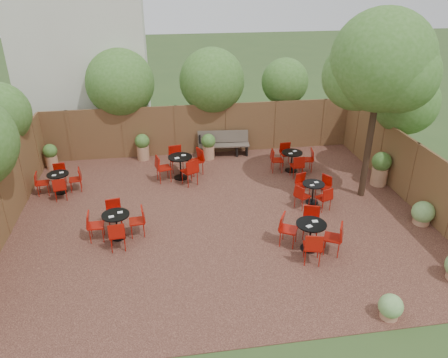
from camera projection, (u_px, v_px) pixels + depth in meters
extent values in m
plane|color=#354F23|center=(221.00, 217.00, 12.88)|extent=(80.00, 80.00, 0.00)
cube|color=#341B15|center=(221.00, 216.00, 12.88)|extent=(12.00, 10.00, 0.02)
cube|color=#512F1E|center=(202.00, 129.00, 16.87)|extent=(12.00, 0.08, 2.00)
cube|color=#512F1E|center=(1.00, 203.00, 11.61)|extent=(0.08, 10.00, 2.00)
cube|color=#512F1E|center=(412.00, 173.00, 13.27)|extent=(0.08, 10.00, 2.00)
cube|color=beige|center=(83.00, 41.00, 17.59)|extent=(5.00, 4.00, 8.00)
sphere|color=#3A6721|center=(120.00, 83.00, 16.30)|extent=(2.58, 2.58, 2.58)
sphere|color=#3A6721|center=(212.00, 81.00, 16.70)|extent=(2.53, 2.53, 2.53)
sphere|color=#3A6721|center=(285.00, 82.00, 17.37)|extent=(1.89, 1.89, 1.89)
sphere|color=#3A6721|center=(406.00, 102.00, 14.40)|extent=(2.16, 2.16, 2.16)
cylinder|color=black|center=(371.00, 129.00, 13.08)|extent=(0.26, 0.26, 4.55)
sphere|color=#3A6721|center=(382.00, 61.00, 12.18)|extent=(2.95, 2.95, 2.95)
sphere|color=#3A6721|center=(357.00, 76.00, 12.68)|extent=(2.06, 2.06, 2.06)
sphere|color=#3A6721|center=(401.00, 74.00, 12.02)|extent=(2.15, 2.15, 2.15)
cube|color=brown|center=(219.00, 145.00, 16.79)|extent=(1.61, 0.60, 0.05)
cube|color=brown|center=(218.00, 136.00, 16.85)|extent=(1.58, 0.25, 0.48)
cube|color=black|center=(201.00, 152.00, 16.80)|extent=(0.10, 0.48, 0.42)
cube|color=black|center=(237.00, 150.00, 17.00)|extent=(0.10, 0.48, 0.42)
cube|color=brown|center=(229.00, 145.00, 16.85)|extent=(1.60, 0.62, 0.05)
cube|color=brown|center=(228.00, 136.00, 16.91)|extent=(1.56, 0.27, 0.47)
cube|color=black|center=(211.00, 151.00, 16.86)|extent=(0.11, 0.47, 0.42)
cube|color=black|center=(247.00, 149.00, 17.05)|extent=(0.11, 0.47, 0.42)
cylinder|color=black|center=(118.00, 237.00, 11.85)|extent=(0.43, 0.43, 0.03)
cylinder|color=black|center=(117.00, 226.00, 11.70)|extent=(0.05, 0.05, 0.69)
cylinder|color=black|center=(115.00, 215.00, 11.54)|extent=(0.75, 0.75, 0.03)
cube|color=white|center=(120.00, 212.00, 11.62)|extent=(0.15, 0.11, 0.01)
cube|color=white|center=(111.00, 217.00, 11.42)|extent=(0.15, 0.11, 0.01)
cylinder|color=black|center=(309.00, 248.00, 11.38)|extent=(0.46, 0.46, 0.03)
cylinder|color=black|center=(310.00, 236.00, 11.21)|extent=(0.05, 0.05, 0.73)
cylinder|color=black|center=(311.00, 224.00, 11.05)|extent=(0.79, 0.79, 0.03)
cube|color=white|center=(315.00, 221.00, 11.13)|extent=(0.17, 0.15, 0.02)
cube|color=white|center=(309.00, 226.00, 10.91)|extent=(0.17, 0.15, 0.02)
cylinder|color=black|center=(61.00, 192.00, 14.21)|extent=(0.40, 0.40, 0.03)
cylinder|color=black|center=(59.00, 183.00, 14.07)|extent=(0.05, 0.05, 0.64)
cylinder|color=black|center=(58.00, 174.00, 13.92)|extent=(0.70, 0.70, 0.03)
cube|color=white|center=(62.00, 172.00, 14.00)|extent=(0.14, 0.11, 0.01)
cube|color=white|center=(54.00, 175.00, 13.81)|extent=(0.14, 0.11, 0.01)
cylinder|color=black|center=(291.00, 170.00, 15.74)|extent=(0.43, 0.43, 0.03)
cylinder|color=black|center=(292.00, 162.00, 15.59)|extent=(0.05, 0.05, 0.69)
cylinder|color=black|center=(292.00, 153.00, 15.43)|extent=(0.75, 0.75, 0.03)
cube|color=white|center=(295.00, 151.00, 15.51)|extent=(0.14, 0.11, 0.01)
cube|color=white|center=(291.00, 153.00, 15.30)|extent=(0.14, 0.11, 0.01)
cylinder|color=black|center=(181.00, 177.00, 15.20)|extent=(0.48, 0.48, 0.03)
cylinder|color=black|center=(181.00, 167.00, 15.03)|extent=(0.06, 0.06, 0.77)
cylinder|color=black|center=(180.00, 157.00, 14.86)|extent=(0.84, 0.84, 0.03)
cube|color=white|center=(184.00, 155.00, 14.94)|extent=(0.18, 0.16, 0.02)
cube|color=white|center=(177.00, 158.00, 14.71)|extent=(0.18, 0.16, 0.02)
cylinder|color=black|center=(312.00, 202.00, 13.61)|extent=(0.40, 0.40, 0.03)
cylinder|color=black|center=(313.00, 193.00, 13.47)|extent=(0.05, 0.05, 0.63)
cylinder|color=black|center=(314.00, 184.00, 13.32)|extent=(0.69, 0.69, 0.03)
cube|color=white|center=(316.00, 182.00, 13.39)|extent=(0.15, 0.13, 0.01)
cube|color=white|center=(312.00, 185.00, 13.21)|extent=(0.15, 0.13, 0.01)
cylinder|color=#AA7755|center=(143.00, 153.00, 16.60)|extent=(0.46, 0.46, 0.53)
sphere|color=#3A6721|center=(142.00, 141.00, 16.39)|extent=(0.56, 0.56, 0.56)
cylinder|color=#AA7755|center=(209.00, 152.00, 16.65)|extent=(0.46, 0.46, 0.52)
sphere|color=#3A6721|center=(208.00, 141.00, 16.45)|extent=(0.55, 0.55, 0.55)
cylinder|color=#AA7755|center=(52.00, 162.00, 15.86)|extent=(0.43, 0.43, 0.49)
sphere|color=#3A6721|center=(50.00, 151.00, 15.67)|extent=(0.51, 0.51, 0.51)
cylinder|color=#AA7755|center=(379.00, 176.00, 14.63)|extent=(0.54, 0.54, 0.61)
sphere|color=#3A6721|center=(382.00, 161.00, 14.39)|extent=(0.64, 0.64, 0.64)
cylinder|color=#AA7755|center=(389.00, 314.00, 9.12)|extent=(0.38, 0.38, 0.17)
sphere|color=#6D9C51|center=(391.00, 306.00, 9.02)|extent=(0.52, 0.52, 0.52)
cylinder|color=#AA7755|center=(421.00, 220.00, 12.47)|extent=(0.47, 0.47, 0.21)
sphere|color=#6D9C51|center=(423.00, 212.00, 12.35)|extent=(0.64, 0.64, 0.64)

